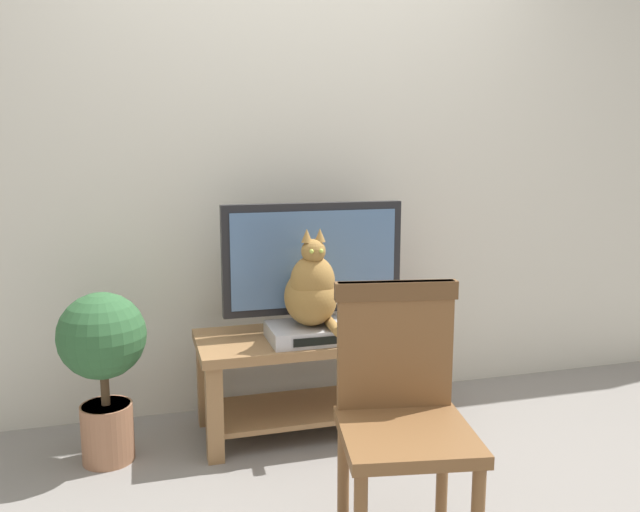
# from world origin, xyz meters

# --- Properties ---
(ground_plane) EXTENTS (12.00, 12.00, 0.00)m
(ground_plane) POSITION_xyz_m (0.00, 0.00, 0.00)
(ground_plane) COLOR gray
(back_wall) EXTENTS (7.00, 0.12, 2.80)m
(back_wall) POSITION_xyz_m (0.00, 0.92, 1.40)
(back_wall) COLOR beige
(back_wall) RESTS_ON ground
(tv_stand) EXTENTS (1.11, 0.49, 0.47)m
(tv_stand) POSITION_xyz_m (0.01, 0.49, 0.32)
(tv_stand) COLOR olive
(tv_stand) RESTS_ON ground
(tv) EXTENTS (0.85, 0.20, 0.61)m
(tv) POSITION_xyz_m (0.01, 0.55, 0.79)
(tv) COLOR black
(tv) RESTS_ON tv_stand
(media_box) EXTENTS (0.38, 0.28, 0.07)m
(media_box) POSITION_xyz_m (-0.04, 0.40, 0.50)
(media_box) COLOR #BCBCC1
(media_box) RESTS_ON tv_stand
(cat) EXTENTS (0.23, 0.36, 0.44)m
(cat) POSITION_xyz_m (-0.04, 0.39, 0.70)
(cat) COLOR olive
(cat) RESTS_ON media_box
(wooden_chair) EXTENTS (0.47, 0.47, 0.90)m
(wooden_chair) POSITION_xyz_m (0.01, -0.51, 0.52)
(wooden_chair) COLOR brown
(wooden_chair) RESTS_ON ground
(book_stack) EXTENTS (0.24, 0.20, 0.12)m
(book_stack) POSITION_xyz_m (0.42, 0.54, 0.53)
(book_stack) COLOR #B2332D
(book_stack) RESTS_ON tv_stand
(potted_plant) EXTENTS (0.36, 0.36, 0.74)m
(potted_plant) POSITION_xyz_m (-0.93, 0.43, 0.47)
(potted_plant) COLOR #9E6B4C
(potted_plant) RESTS_ON ground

